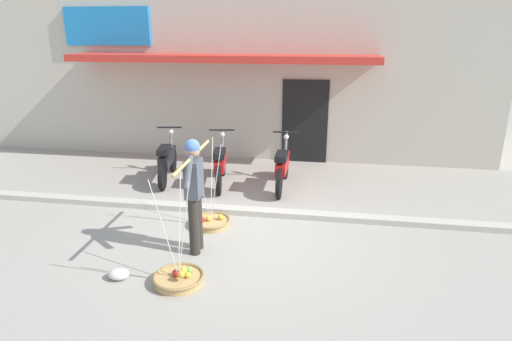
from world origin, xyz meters
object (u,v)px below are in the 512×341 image
(motorcycle_third_in_row, at_px, (283,167))
(plastic_litter_bag, at_px, (119,274))
(motorcycle_nearest_shop, at_px, (167,160))
(fruit_vendor, at_px, (194,189))
(motorcycle_second_in_row, at_px, (221,164))
(fruit_basket_left_side, at_px, (179,278))
(fruit_basket_right_side, at_px, (211,221))

(motorcycle_third_in_row, bearing_deg, plastic_litter_bag, -114.72)
(plastic_litter_bag, bearing_deg, motorcycle_nearest_shop, 101.00)
(fruit_vendor, height_order, motorcycle_second_in_row, fruit_vendor)
(fruit_basket_left_side, bearing_deg, fruit_basket_right_side, 91.66)
(motorcycle_second_in_row, bearing_deg, fruit_vendor, -83.30)
(motorcycle_second_in_row, bearing_deg, fruit_basket_right_side, -81.08)
(motorcycle_second_in_row, distance_m, motorcycle_third_in_row, 1.30)
(fruit_basket_right_side, height_order, motorcycle_third_in_row, fruit_basket_right_side)
(motorcycle_nearest_shop, bearing_deg, fruit_basket_left_side, -67.76)
(fruit_basket_left_side, relative_size, motorcycle_third_in_row, 0.80)
(fruit_basket_left_side, height_order, motorcycle_third_in_row, fruit_basket_left_side)
(fruit_vendor, relative_size, fruit_basket_right_side, 1.20)
(motorcycle_second_in_row, distance_m, plastic_litter_bag, 3.83)
(motorcycle_third_in_row, bearing_deg, fruit_basket_left_side, -103.94)
(motorcycle_nearest_shop, distance_m, motorcycle_second_in_row, 1.20)
(fruit_basket_right_side, bearing_deg, plastic_litter_bag, -113.17)
(fruit_basket_right_side, distance_m, motorcycle_nearest_shop, 2.59)
(fruit_basket_right_side, distance_m, plastic_litter_bag, 1.94)
(fruit_vendor, xyz_separation_m, plastic_litter_bag, (-0.79, -0.91, -0.91))
(motorcycle_nearest_shop, distance_m, plastic_litter_bag, 3.95)
(motorcycle_nearest_shop, height_order, plastic_litter_bag, motorcycle_nearest_shop)
(fruit_basket_right_side, height_order, motorcycle_nearest_shop, fruit_basket_right_side)
(fruit_vendor, relative_size, motorcycle_second_in_row, 0.97)
(motorcycle_third_in_row, distance_m, plastic_litter_bag, 4.19)
(fruit_vendor, xyz_separation_m, motorcycle_nearest_shop, (-1.54, 2.95, -0.53))
(fruit_vendor, height_order, fruit_basket_right_side, fruit_vendor)
(motorcycle_nearest_shop, bearing_deg, motorcycle_second_in_row, -3.54)
(fruit_basket_right_side, height_order, plastic_litter_bag, fruit_basket_right_side)
(fruit_basket_left_side, relative_size, motorcycle_second_in_row, 0.80)
(motorcycle_second_in_row, height_order, plastic_litter_bag, motorcycle_second_in_row)
(fruit_basket_left_side, xyz_separation_m, motorcycle_second_in_row, (-0.36, 3.75, 0.38))
(fruit_basket_left_side, xyz_separation_m, plastic_litter_bag, (-0.81, -0.04, -0.01))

